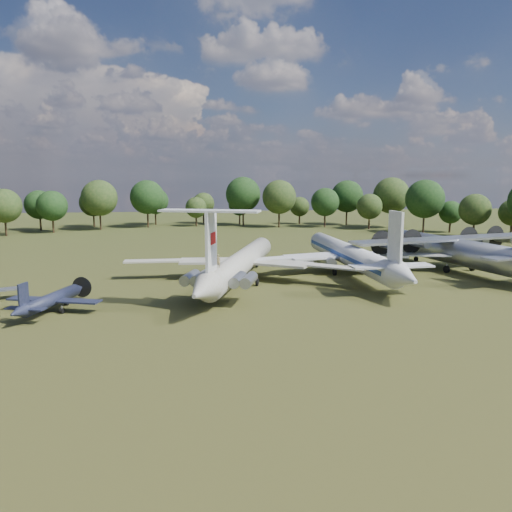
{
  "coord_description": "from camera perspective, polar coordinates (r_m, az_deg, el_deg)",
  "views": [
    {
      "loc": [
        -2.51,
        -66.3,
        15.25
      ],
      "look_at": [
        6.05,
        -3.51,
        5.0
      ],
      "focal_mm": 35.0,
      "sensor_mm": 36.0,
      "label": 1
    }
  ],
  "objects": [
    {
      "name": "tu104_jet",
      "position": [
        79.42,
        10.64,
        -0.35
      ],
      "size": [
        35.93,
        47.16,
        4.62
      ],
      "primitive_type": null,
      "rotation": [
        0.0,
        0.0,
        0.03
      ],
      "color": "silver",
      "rests_on": "ground"
    },
    {
      "name": "ground",
      "position": [
        68.08,
        -5.47,
        -3.8
      ],
      "size": [
        300.0,
        300.0,
        0.0
      ],
      "primitive_type": "plane",
      "color": "#213A13",
      "rests_on": "ground"
    },
    {
      "name": "il62_airliner",
      "position": [
        71.55,
        -1.7,
        -1.28
      ],
      "size": [
        48.21,
        54.9,
        4.51
      ],
      "primitive_type": null,
      "rotation": [
        0.0,
        0.0,
        -0.32
      ],
      "color": "silver",
      "rests_on": "ground"
    },
    {
      "name": "small_prop_west",
      "position": [
        60.84,
        -22.32,
        -4.97
      ],
      "size": [
        15.07,
        17.62,
        2.19
      ],
      "primitive_type": null,
      "rotation": [
        0.0,
        0.0,
        -0.32
      ],
      "color": "#151A31",
      "rests_on": "ground"
    },
    {
      "name": "person_on_il62",
      "position": [
        58.93,
        -4.37,
        -0.55
      ],
      "size": [
        0.66,
        0.51,
        1.6
      ],
      "primitive_type": "imported",
      "rotation": [
        0.0,
        0.0,
        2.89
      ],
      "color": "#98814D",
      "rests_on": "il62_airliner"
    },
    {
      "name": "an12_transport",
      "position": [
        86.53,
        21.84,
        0.15
      ],
      "size": [
        43.7,
        46.95,
        5.3
      ],
      "primitive_type": null,
      "rotation": [
        0.0,
        0.0,
        0.21
      ],
      "color": "#A5A8AD",
      "rests_on": "ground"
    }
  ]
}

